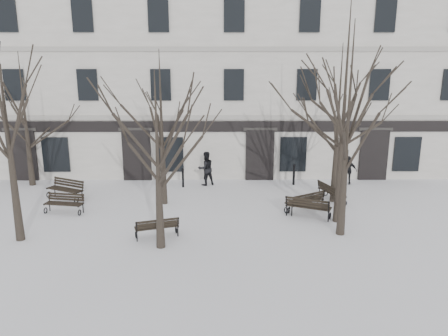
{
  "coord_description": "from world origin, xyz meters",
  "views": [
    {
      "loc": [
        1.32,
        -16.31,
        6.86
      ],
      "look_at": [
        1.43,
        3.0,
        1.95
      ],
      "focal_mm": 35.0,
      "sensor_mm": 36.0,
      "label": 1
    }
  ],
  "objects_px": {
    "bench_2": "(308,206)",
    "bench_5": "(331,192)",
    "tree_2": "(346,86)",
    "tree_3": "(349,105)",
    "bench_3": "(66,188)",
    "tree_1": "(157,140)",
    "bench_4": "(306,201)",
    "bench_0": "(64,203)",
    "bench_1": "(157,227)",
    "tree_0": "(4,101)"
  },
  "relations": [
    {
      "from": "tree_0",
      "to": "tree_3",
      "type": "distance_m",
      "value": 12.55
    },
    {
      "from": "tree_1",
      "to": "bench_1",
      "type": "height_order",
      "value": "tree_1"
    },
    {
      "from": "bench_5",
      "to": "bench_3",
      "type": "bearing_deg",
      "value": 69.88
    },
    {
      "from": "bench_0",
      "to": "bench_4",
      "type": "distance_m",
      "value": 10.95
    },
    {
      "from": "bench_1",
      "to": "tree_2",
      "type": "bearing_deg",
      "value": 175.23
    },
    {
      "from": "tree_1",
      "to": "bench_4",
      "type": "relative_size",
      "value": 3.31
    },
    {
      "from": "bench_3",
      "to": "bench_1",
      "type": "bearing_deg",
      "value": -16.24
    },
    {
      "from": "tree_0",
      "to": "tree_1",
      "type": "xyz_separation_m",
      "value": [
        5.53,
        -0.7,
        -1.3
      ]
    },
    {
      "from": "bench_3",
      "to": "bench_4",
      "type": "height_order",
      "value": "bench_3"
    },
    {
      "from": "tree_0",
      "to": "tree_1",
      "type": "height_order",
      "value": "tree_0"
    },
    {
      "from": "tree_1",
      "to": "bench_0",
      "type": "bearing_deg",
      "value": 142.37
    },
    {
      "from": "tree_2",
      "to": "bench_3",
      "type": "relative_size",
      "value": 4.5
    },
    {
      "from": "bench_0",
      "to": "bench_3",
      "type": "relative_size",
      "value": 0.89
    },
    {
      "from": "bench_3",
      "to": "bench_0",
      "type": "bearing_deg",
      "value": -45.77
    },
    {
      "from": "tree_1",
      "to": "bench_1",
      "type": "distance_m",
      "value": 3.69
    },
    {
      "from": "bench_3",
      "to": "bench_5",
      "type": "xyz_separation_m",
      "value": [
        13.09,
        -0.49,
        -0.05
      ]
    },
    {
      "from": "tree_1",
      "to": "tree_2",
      "type": "relative_size",
      "value": 0.7
    },
    {
      "from": "tree_2",
      "to": "tree_3",
      "type": "height_order",
      "value": "tree_2"
    },
    {
      "from": "tree_0",
      "to": "bench_3",
      "type": "relative_size",
      "value": 4.19
    },
    {
      "from": "bench_3",
      "to": "bench_5",
      "type": "height_order",
      "value": "bench_3"
    },
    {
      "from": "bench_2",
      "to": "bench_5",
      "type": "height_order",
      "value": "bench_2"
    },
    {
      "from": "bench_0",
      "to": "tree_1",
      "type": "bearing_deg",
      "value": -27.82
    },
    {
      "from": "bench_1",
      "to": "bench_5",
      "type": "height_order",
      "value": "bench_5"
    },
    {
      "from": "bench_1",
      "to": "bench_5",
      "type": "relative_size",
      "value": 0.94
    },
    {
      "from": "tree_1",
      "to": "bench_4",
      "type": "height_order",
      "value": "tree_1"
    },
    {
      "from": "tree_0",
      "to": "tree_3",
      "type": "height_order",
      "value": "tree_0"
    },
    {
      "from": "bench_1",
      "to": "bench_2",
      "type": "height_order",
      "value": "bench_2"
    },
    {
      "from": "bench_0",
      "to": "tree_2",
      "type": "bearing_deg",
      "value": 4.4
    },
    {
      "from": "tree_0",
      "to": "bench_5",
      "type": "bearing_deg",
      "value": 19.21
    },
    {
      "from": "tree_0",
      "to": "tree_2",
      "type": "distance_m",
      "value": 12.9
    },
    {
      "from": "tree_1",
      "to": "bench_5",
      "type": "bearing_deg",
      "value": 34.78
    },
    {
      "from": "tree_0",
      "to": "bench_4",
      "type": "height_order",
      "value": "tree_0"
    },
    {
      "from": "tree_0",
      "to": "tree_2",
      "type": "height_order",
      "value": "tree_2"
    },
    {
      "from": "tree_2",
      "to": "bench_0",
      "type": "distance_m",
      "value": 13.23
    },
    {
      "from": "tree_3",
      "to": "bench_3",
      "type": "bearing_deg",
      "value": 159.89
    },
    {
      "from": "bench_1",
      "to": "bench_2",
      "type": "relative_size",
      "value": 0.87
    },
    {
      "from": "bench_0",
      "to": "bench_1",
      "type": "xyz_separation_m",
      "value": [
        4.6,
        -2.88,
        -0.01
      ]
    },
    {
      "from": "tree_1",
      "to": "bench_3",
      "type": "bearing_deg",
      "value": 133.58
    },
    {
      "from": "bench_3",
      "to": "bench_5",
      "type": "distance_m",
      "value": 13.1
    },
    {
      "from": "bench_0",
      "to": "bench_4",
      "type": "relative_size",
      "value": 0.93
    },
    {
      "from": "bench_4",
      "to": "bench_2",
      "type": "bearing_deg",
      "value": 55.88
    },
    {
      "from": "bench_0",
      "to": "bench_1",
      "type": "height_order",
      "value": "bench_0"
    },
    {
      "from": "bench_2",
      "to": "bench_0",
      "type": "bearing_deg",
      "value": 20.41
    },
    {
      "from": "bench_4",
      "to": "bench_5",
      "type": "distance_m",
      "value": 2.1
    },
    {
      "from": "tree_0",
      "to": "tree_1",
      "type": "bearing_deg",
      "value": -7.25
    },
    {
      "from": "bench_0",
      "to": "bench_2",
      "type": "xyz_separation_m",
      "value": [
        10.91,
        -0.74,
        0.06
      ]
    },
    {
      "from": "bench_5",
      "to": "bench_4",
      "type": "bearing_deg",
      "value": 116.29
    },
    {
      "from": "tree_0",
      "to": "tree_2",
      "type": "bearing_deg",
      "value": 8.46
    },
    {
      "from": "bench_3",
      "to": "tree_3",
      "type": "bearing_deg",
      "value": 6.8
    },
    {
      "from": "bench_0",
      "to": "bench_3",
      "type": "xyz_separation_m",
      "value": [
        -0.63,
        2.02,
        0.06
      ]
    }
  ]
}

